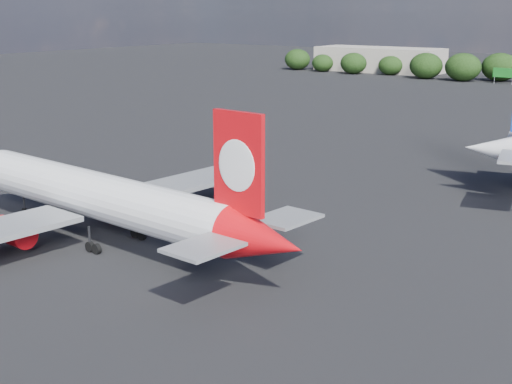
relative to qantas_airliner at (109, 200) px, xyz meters
The scene contains 4 objects.
ground 46.63m from the qantas_airliner, 87.95° to the left, with size 500.00×500.00×0.00m, color black.
qantas_airliner is the anchor object (origin of this frame).
terminal_building 189.32m from the qantas_airliner, 109.55° to the left, with size 42.00×16.00×8.00m.
highway_sign 163.24m from the qantas_airliner, 95.74° to the left, with size 6.00×0.30×4.50m.
Camera 1 is at (45.90, -28.59, 21.11)m, focal length 50.00 mm.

